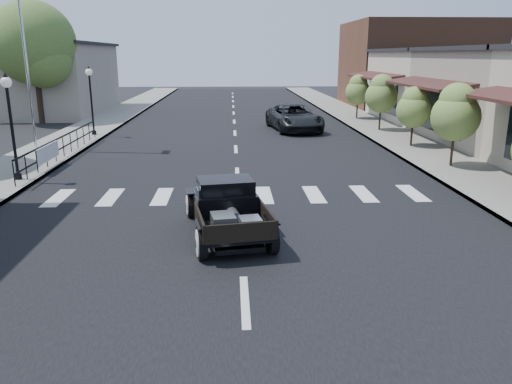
{
  "coord_description": "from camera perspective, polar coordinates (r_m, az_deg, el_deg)",
  "views": [
    {
      "loc": [
        -0.21,
        -11.17,
        4.32
      ],
      "look_at": [
        0.39,
        0.84,
        1.0
      ],
      "focal_mm": 35.0,
      "sensor_mm": 36.0,
      "label": 1
    }
  ],
  "objects": [
    {
      "name": "ground",
      "position": [
        11.98,
        -1.69,
        -5.72
      ],
      "size": [
        120.0,
        120.0,
        0.0
      ],
      "primitive_type": "plane",
      "color": "black",
      "rests_on": "ground"
    },
    {
      "name": "road",
      "position": [
        26.52,
        -2.39,
        6.07
      ],
      "size": [
        14.0,
        80.0,
        0.02
      ],
      "primitive_type": "cube",
      "color": "black",
      "rests_on": "ground"
    },
    {
      "name": "road_markings",
      "position": [
        21.61,
        -2.26,
        3.89
      ],
      "size": [
        12.0,
        60.0,
        0.06
      ],
      "primitive_type": null,
      "color": "silver",
      "rests_on": "ground"
    },
    {
      "name": "sidewalk_left",
      "position": [
        27.78,
        -20.3,
        5.69
      ],
      "size": [
        3.0,
        80.0,
        0.15
      ],
      "primitive_type": "cube",
      "color": "gray",
      "rests_on": "ground"
    },
    {
      "name": "sidewalk_right",
      "position": [
        27.9,
        15.44,
        6.13
      ],
      "size": [
        3.0,
        80.0,
        0.15
      ],
      "primitive_type": "cube",
      "color": "gray",
      "rests_on": "ground"
    },
    {
      "name": "low_building_left",
      "position": [
        41.91,
        -24.06,
        11.65
      ],
      "size": [
        10.0,
        12.0,
        5.0
      ],
      "primitive_type": "cube",
      "color": "#A79E8C",
      "rests_on": "ground"
    },
    {
      "name": "storefront_far",
      "position": [
        36.55,
        22.16,
        11.08
      ],
      "size": [
        10.0,
        9.0,
        4.5
      ],
      "primitive_type": "cube",
      "color": "beige",
      "rests_on": "ground"
    },
    {
      "name": "far_building_right",
      "position": [
        45.95,
        17.65,
        13.72
      ],
      "size": [
        11.0,
        10.0,
        7.0
      ],
      "primitive_type": "cube",
      "color": "brown",
      "rests_on": "ground"
    },
    {
      "name": "railing",
      "position": [
        22.63,
        -21.18,
        5.06
      ],
      "size": [
        0.08,
        10.0,
        1.0
      ],
      "primitive_type": null,
      "color": "black",
      "rests_on": "sidewalk_left"
    },
    {
      "name": "banner",
      "position": [
        20.78,
        -22.58,
        3.51
      ],
      "size": [
        0.04,
        2.2,
        0.6
      ],
      "primitive_type": null,
      "color": "silver",
      "rests_on": "sidewalk_left"
    },
    {
      "name": "lamp_post_b",
      "position": [
        18.84,
        -26.12,
        6.63
      ],
      "size": [
        0.36,
        0.36,
        3.59
      ],
      "primitive_type": null,
      "color": "black",
      "rests_on": "sidewalk_left"
    },
    {
      "name": "lamp_post_c",
      "position": [
        28.26,
        -18.3,
        9.85
      ],
      "size": [
        0.36,
        0.36,
        3.59
      ],
      "primitive_type": null,
      "color": "black",
      "rests_on": "sidewalk_left"
    },
    {
      "name": "flagpole",
      "position": [
        24.9,
        -25.28,
        17.56
      ],
      "size": [
        0.12,
        0.12,
        11.39
      ],
      "primitive_type": "cylinder",
      "color": "silver",
      "rests_on": "sidewalk_left"
    },
    {
      "name": "big_tree_far",
      "position": [
        35.38,
        -23.88,
        13.33
      ],
      "size": [
        5.18,
        5.18,
        7.61
      ],
      "primitive_type": null,
      "color": "#4C672C",
      "rests_on": "ground"
    },
    {
      "name": "small_tree_b",
      "position": [
        20.59,
        21.74,
        6.97
      ],
      "size": [
        1.83,
        1.83,
        3.05
      ],
      "primitive_type": null,
      "color": "olive",
      "rests_on": "sidewalk_right"
    },
    {
      "name": "small_tree_c",
      "position": [
        24.67,
        17.51,
        8.12
      ],
      "size": [
        1.59,
        1.59,
        2.66
      ],
      "primitive_type": null,
      "color": "olive",
      "rests_on": "sidewalk_right"
    },
    {
      "name": "small_tree_d",
      "position": [
        29.58,
        14.08,
        9.81
      ],
      "size": [
        1.8,
        1.8,
        3.01
      ],
      "primitive_type": null,
      "color": "olive",
      "rests_on": "sidewalk_right"
    },
    {
      "name": "small_tree_e",
      "position": [
        34.68,
        11.54,
        10.55
      ],
      "size": [
        1.67,
        1.67,
        2.79
      ],
      "primitive_type": null,
      "color": "olive",
      "rests_on": "sidewalk_right"
    },
    {
      "name": "hotrod_pickup",
      "position": [
        12.23,
        -3.36,
        -1.76
      ],
      "size": [
        2.57,
        4.36,
        1.42
      ],
      "primitive_type": null,
      "rotation": [
        0.0,
        0.0,
        0.17
      ],
      "color": "black",
      "rests_on": "ground"
    },
    {
      "name": "second_car",
      "position": [
        29.56,
        4.38,
        8.46
      ],
      "size": [
        3.19,
        5.69,
        1.5
      ],
      "primitive_type": "imported",
      "rotation": [
        0.0,
        0.0,
        0.13
      ],
      "color": "black",
      "rests_on": "ground"
    }
  ]
}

